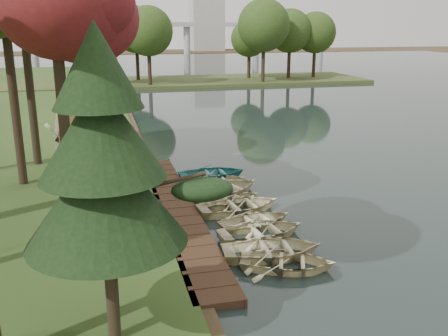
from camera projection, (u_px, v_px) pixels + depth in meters
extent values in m
plane|color=#3D2F1D|center=(213.00, 210.00, 22.11)|extent=(300.00, 300.00, 0.00)
cube|color=#342114|center=(177.00, 210.00, 21.69)|extent=(1.60, 16.00, 0.30)
cube|color=#3A441E|center=(190.00, 81.00, 70.52)|extent=(50.00, 14.00, 0.45)
cylinder|color=black|center=(11.00, 66.00, 64.34)|extent=(0.50, 0.50, 4.80)
sphere|color=#2D4417|center=(8.00, 37.00, 63.35)|extent=(5.60, 5.60, 5.60)
cylinder|color=black|center=(65.00, 65.00, 65.90)|extent=(0.50, 0.50, 4.80)
sphere|color=#2D4417|center=(63.00, 37.00, 64.91)|extent=(5.60, 5.60, 5.60)
cylinder|color=black|center=(116.00, 64.00, 67.46)|extent=(0.50, 0.50, 4.80)
sphere|color=#2D4417|center=(115.00, 36.00, 66.46)|extent=(5.60, 5.60, 5.60)
cylinder|color=black|center=(165.00, 63.00, 69.02)|extent=(0.50, 0.50, 4.80)
sphere|color=#2D4417|center=(165.00, 36.00, 68.02)|extent=(5.60, 5.60, 5.60)
cylinder|color=black|center=(212.00, 62.00, 70.57)|extent=(0.50, 0.50, 4.80)
sphere|color=#2D4417|center=(212.00, 36.00, 69.58)|extent=(5.60, 5.60, 5.60)
cylinder|color=black|center=(257.00, 61.00, 72.13)|extent=(0.50, 0.50, 4.80)
sphere|color=#2D4417|center=(258.00, 35.00, 71.14)|extent=(5.60, 5.60, 5.60)
cylinder|color=black|center=(300.00, 60.00, 73.69)|extent=(0.50, 0.50, 4.80)
sphere|color=#2D4417|center=(301.00, 35.00, 72.69)|extent=(5.60, 5.60, 5.60)
cube|color=#A5A5A0|center=(150.00, 24.00, 134.09)|extent=(90.00, 4.00, 1.20)
cylinder|color=#A5A5A0|center=(33.00, 41.00, 128.19)|extent=(1.80, 1.80, 8.00)
cylinder|color=#A5A5A0|center=(113.00, 40.00, 132.86)|extent=(1.80, 1.80, 8.00)
cylinder|color=#A5A5A0|center=(187.00, 40.00, 137.53)|extent=(1.80, 1.80, 8.00)
cylinder|color=#A5A5A0|center=(256.00, 39.00, 142.20)|extent=(1.80, 1.80, 8.00)
cylinder|color=#A5A5A0|center=(321.00, 39.00, 146.88)|extent=(1.80, 1.80, 8.00)
cube|color=#A5A5A0|center=(207.00, 21.00, 157.13)|extent=(10.00, 8.00, 18.00)
cube|color=#A5A5A0|center=(93.00, 31.00, 154.44)|extent=(8.00, 8.00, 12.00)
imported|color=beige|center=(287.00, 260.00, 16.61)|extent=(3.81, 3.29, 0.66)
imported|color=beige|center=(272.00, 247.00, 17.48)|extent=(3.78, 2.84, 0.74)
imported|color=beige|center=(262.00, 229.00, 19.08)|extent=(3.70, 2.84, 0.71)
imported|color=beige|center=(256.00, 219.00, 20.14)|extent=(3.58, 2.91, 0.65)
imported|color=beige|center=(239.00, 204.00, 21.68)|extent=(4.01, 3.09, 0.77)
imported|color=beige|center=(230.00, 198.00, 22.60)|extent=(3.53, 2.94, 0.63)
imported|color=beige|center=(223.00, 187.00, 23.75)|extent=(4.79, 4.18, 0.83)
imported|color=beige|center=(214.00, 179.00, 25.25)|extent=(3.27, 2.34, 0.68)
imported|color=teal|center=(212.00, 172.00, 26.41)|extent=(3.67, 2.69, 0.74)
imported|color=beige|center=(72.00, 170.00, 25.86)|extent=(4.39, 4.30, 0.74)
cylinder|color=black|center=(64.00, 126.00, 18.14)|extent=(0.40, 0.40, 8.16)
ellipsoid|color=maroon|center=(54.00, 9.00, 17.01)|extent=(4.28, 4.28, 3.64)
cylinder|color=black|center=(13.00, 91.00, 23.64)|extent=(0.42, 0.42, 9.19)
cylinder|color=black|center=(29.00, 75.00, 27.08)|extent=(0.44, 0.44, 10.02)
cylinder|color=black|center=(111.00, 283.00, 12.19)|extent=(0.32, 0.32, 3.09)
cone|color=black|center=(105.00, 190.00, 11.52)|extent=(3.80, 3.80, 2.60)
cone|color=black|center=(101.00, 129.00, 11.13)|extent=(2.90, 2.90, 2.25)
cone|color=black|center=(96.00, 64.00, 10.74)|extent=(2.00, 2.00, 1.90)
cone|color=#3F661E|center=(152.00, 234.00, 17.62)|extent=(0.60, 0.60, 0.99)
cone|color=#3F661E|center=(92.00, 180.00, 23.76)|extent=(0.60, 0.60, 1.02)
cone|color=#3F661E|center=(81.00, 166.00, 26.27)|extent=(0.60, 0.60, 0.92)
cone|color=#3F661E|center=(104.00, 176.00, 24.64)|extent=(0.60, 0.60, 0.88)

